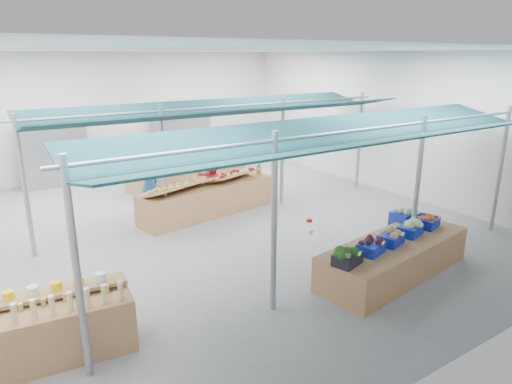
# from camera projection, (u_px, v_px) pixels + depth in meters

# --- Properties ---
(floor) EXTENTS (13.00, 13.00, 0.00)m
(floor) POSITION_uv_depth(u_px,v_px,m) (213.00, 225.00, 11.38)
(floor) COLOR slate
(floor) RESTS_ON ground
(hall) EXTENTS (13.00, 13.00, 13.00)m
(hall) POSITION_uv_depth(u_px,v_px,m) (184.00, 113.00, 11.77)
(hall) COLOR silver
(hall) RESTS_ON ground
(pole_grid) EXTENTS (10.00, 4.60, 3.00)m
(pole_grid) POSITION_uv_depth(u_px,v_px,m) (279.00, 165.00, 9.86)
(pole_grid) COLOR gray
(pole_grid) RESTS_ON floor
(awnings) EXTENTS (9.50, 7.08, 0.30)m
(awnings) POSITION_uv_depth(u_px,v_px,m) (280.00, 120.00, 9.58)
(awnings) COLOR #0A2D2E
(awnings) RESTS_ON pole_grid
(back_shelving_left) EXTENTS (2.00, 0.50, 2.00)m
(back_shelving_left) POSITION_uv_depth(u_px,v_px,m) (54.00, 156.00, 14.57)
(back_shelving_left) COLOR #B23F33
(back_shelving_left) RESTS_ON floor
(back_shelving_right) EXTENTS (2.00, 0.50, 2.00)m
(back_shelving_right) POSITION_uv_depth(u_px,v_px,m) (183.00, 141.00, 16.94)
(back_shelving_right) COLOR #B23F33
(back_shelving_right) RESTS_ON floor
(bottle_shelf) EXTENTS (1.88, 1.28, 1.08)m
(bottle_shelf) POSITION_uv_depth(u_px,v_px,m) (66.00, 325.00, 6.42)
(bottle_shelf) COLOR brown
(bottle_shelf) RESTS_ON floor
(veg_counter) EXTENTS (3.61, 1.63, 0.68)m
(veg_counter) POSITION_uv_depth(u_px,v_px,m) (394.00, 258.00, 8.78)
(veg_counter) COLOR brown
(veg_counter) RESTS_ON floor
(fruit_counter) EXTENTS (3.92, 1.48, 0.82)m
(fruit_counter) POSITION_uv_depth(u_px,v_px,m) (208.00, 199.00, 12.09)
(fruit_counter) COLOR brown
(fruit_counter) RESTS_ON floor
(far_counter) EXTENTS (4.86, 2.66, 0.87)m
(far_counter) POSITION_uv_depth(u_px,v_px,m) (191.00, 167.00, 15.49)
(far_counter) COLOR brown
(far_counter) RESTS_ON floor
(crate_stack) EXTENTS (0.49, 0.37, 0.55)m
(crate_stack) POSITION_uv_depth(u_px,v_px,m) (399.00, 222.00, 10.82)
(crate_stack) COLOR navy
(crate_stack) RESTS_ON floor
(vendor_left) EXTENTS (0.61, 0.45, 1.53)m
(vendor_left) POSITION_uv_depth(u_px,v_px,m) (149.00, 184.00, 12.23)
(vendor_left) COLOR #15558E
(vendor_left) RESTS_ON floor
(vendor_right) EXTENTS (0.82, 0.69, 1.53)m
(vendor_right) POSITION_uv_depth(u_px,v_px,m) (209.00, 175.00, 13.18)
(vendor_right) COLOR maroon
(vendor_right) RESTS_ON floor
(crate_broccoli) EXTENTS (0.58, 0.47, 0.35)m
(crate_broccoli) POSITION_uv_depth(u_px,v_px,m) (347.00, 256.00, 7.69)
(crate_broccoli) COLOR black
(crate_broccoli) RESTS_ON veg_counter
(crate_beets) EXTENTS (0.58, 0.47, 0.29)m
(crate_beets) POSITION_uv_depth(u_px,v_px,m) (371.00, 246.00, 8.12)
(crate_beets) COLOR navy
(crate_beets) RESTS_ON veg_counter
(crate_celeriac) EXTENTS (0.58, 0.47, 0.31)m
(crate_celeriac) POSITION_uv_depth(u_px,v_px,m) (391.00, 237.00, 8.52)
(crate_celeriac) COLOR navy
(crate_celeriac) RESTS_ON veg_counter
(crate_cabbage) EXTENTS (0.58, 0.47, 0.35)m
(crate_cabbage) POSITION_uv_depth(u_px,v_px,m) (410.00, 228.00, 8.94)
(crate_cabbage) COLOR navy
(crate_cabbage) RESTS_ON veg_counter
(crate_carrots) EXTENTS (0.58, 0.47, 0.29)m
(crate_carrots) POSITION_uv_depth(u_px,v_px,m) (428.00, 222.00, 9.38)
(crate_carrots) COLOR navy
(crate_carrots) RESTS_ON veg_counter
(sparrow) EXTENTS (0.12, 0.09, 0.11)m
(sparrow) POSITION_uv_depth(u_px,v_px,m) (348.00, 256.00, 7.48)
(sparrow) COLOR brown
(sparrow) RESTS_ON crate_broccoli
(pole_ribbon) EXTENTS (0.12, 0.12, 0.28)m
(pole_ribbon) POSITION_uv_depth(u_px,v_px,m) (309.00, 222.00, 8.57)
(pole_ribbon) COLOR #B6190C
(pole_ribbon) RESTS_ON pole_grid
(apple_heap_yellow) EXTENTS (2.02, 1.23, 0.27)m
(apple_heap_yellow) POSITION_uv_depth(u_px,v_px,m) (180.00, 186.00, 11.27)
(apple_heap_yellow) COLOR #997247
(apple_heap_yellow) RESTS_ON fruit_counter
(apple_heap_red) EXTENTS (1.64, 1.11, 0.27)m
(apple_heap_red) POSITION_uv_depth(u_px,v_px,m) (233.00, 174.00, 12.35)
(apple_heap_red) COLOR #997247
(apple_heap_red) RESTS_ON fruit_counter
(pineapple) EXTENTS (0.14, 0.14, 0.39)m
(pineapple) POSITION_uv_depth(u_px,v_px,m) (259.00, 168.00, 12.96)
(pineapple) COLOR #8C6019
(pineapple) RESTS_ON fruit_counter
(crate_extra) EXTENTS (0.54, 0.43, 0.32)m
(crate_extra) POSITION_uv_depth(u_px,v_px,m) (409.00, 215.00, 9.69)
(crate_extra) COLOR navy
(crate_extra) RESTS_ON veg_counter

